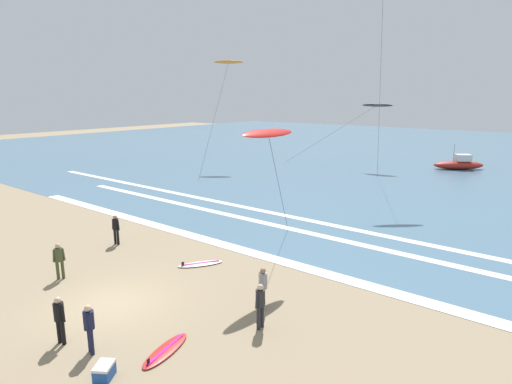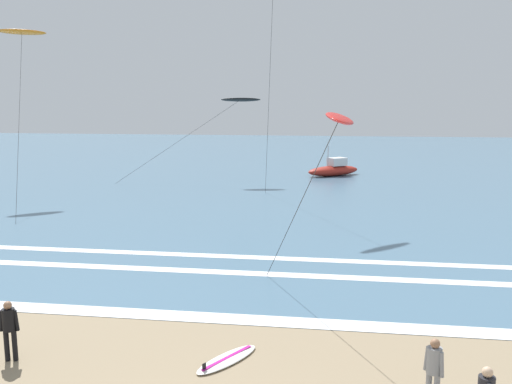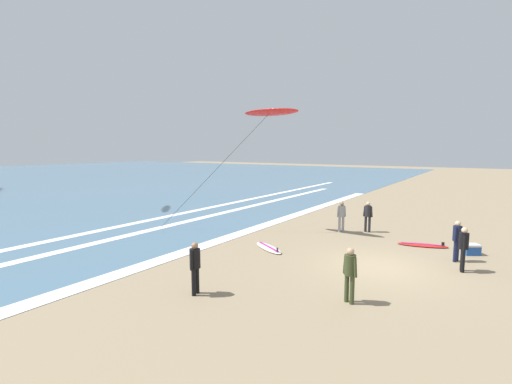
{
  "view_description": "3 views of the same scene",
  "coord_description": "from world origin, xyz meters",
  "px_view_note": "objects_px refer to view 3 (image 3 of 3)",
  "views": [
    {
      "loc": [
        13.44,
        -8.34,
        7.71
      ],
      "look_at": [
        2.12,
        6.03,
        3.58
      ],
      "focal_mm": 30.01,
      "sensor_mm": 36.0,
      "label": 1
    },
    {
      "loc": [
        2.39,
        -8.13,
        6.6
      ],
      "look_at": [
        -0.0,
        8.84,
        3.74
      ],
      "focal_mm": 38.27,
      "sensor_mm": 36.0,
      "label": 2
    },
    {
      "loc": [
        -13.58,
        -3.29,
        4.36
      ],
      "look_at": [
        0.26,
        5.68,
        2.39
      ],
      "focal_mm": 25.8,
      "sensor_mm": 36.0,
      "label": 3
    }
  ],
  "objects_px": {
    "surfer_background_far": "(195,263)",
    "surfer_mid_group": "(464,245)",
    "surfboard_right_spare": "(423,245)",
    "kite_red_high_right": "(270,113)",
    "surfer_left_near": "(341,214)",
    "surfboard_near_water": "(269,248)",
    "surfer_right_near": "(457,237)",
    "surfer_foreground_main": "(350,270)",
    "surfer_left_far": "(368,214)",
    "cooler_box": "(471,249)"
  },
  "relations": [
    {
      "from": "cooler_box",
      "to": "surfer_mid_group",
      "type": "bearing_deg",
      "value": 176.75
    },
    {
      "from": "surfer_left_far",
      "to": "surfboard_right_spare",
      "type": "distance_m",
      "value": 3.37
    },
    {
      "from": "surfboard_right_spare",
      "to": "kite_red_high_right",
      "type": "relative_size",
      "value": 0.31
    },
    {
      "from": "surfer_right_near",
      "to": "surfboard_right_spare",
      "type": "relative_size",
      "value": 0.73
    },
    {
      "from": "surfer_foreground_main",
      "to": "surfer_right_near",
      "type": "bearing_deg",
      "value": -20.06
    },
    {
      "from": "surfer_mid_group",
      "to": "surfboard_right_spare",
      "type": "bearing_deg",
      "value": 30.61
    },
    {
      "from": "surfer_right_near",
      "to": "surfer_left_near",
      "type": "distance_m",
      "value": 6.0
    },
    {
      "from": "surfboard_near_water",
      "to": "kite_red_high_right",
      "type": "height_order",
      "value": "kite_red_high_right"
    },
    {
      "from": "surfer_left_far",
      "to": "surfer_mid_group",
      "type": "bearing_deg",
      "value": -133.44
    },
    {
      "from": "surfer_background_far",
      "to": "surfboard_right_spare",
      "type": "height_order",
      "value": "surfer_background_far"
    },
    {
      "from": "surfer_left_far",
      "to": "surfer_foreground_main",
      "type": "relative_size",
      "value": 1.0
    },
    {
      "from": "surfboard_near_water",
      "to": "surfboard_right_spare",
      "type": "relative_size",
      "value": 0.96
    },
    {
      "from": "kite_red_high_right",
      "to": "cooler_box",
      "type": "distance_m",
      "value": 10.85
    },
    {
      "from": "surfer_foreground_main",
      "to": "surfer_mid_group",
      "type": "height_order",
      "value": "same"
    },
    {
      "from": "surfboard_near_water",
      "to": "kite_red_high_right",
      "type": "relative_size",
      "value": 0.3
    },
    {
      "from": "surfer_left_far",
      "to": "cooler_box",
      "type": "height_order",
      "value": "surfer_left_far"
    },
    {
      "from": "surfer_background_far",
      "to": "surfboard_near_water",
      "type": "height_order",
      "value": "surfer_background_far"
    },
    {
      "from": "surfer_left_far",
      "to": "kite_red_high_right",
      "type": "height_order",
      "value": "kite_red_high_right"
    },
    {
      "from": "surfer_mid_group",
      "to": "cooler_box",
      "type": "xyz_separation_m",
      "value": [
        2.6,
        -0.15,
        -0.74
      ]
    },
    {
      "from": "surfer_left_near",
      "to": "surfboard_near_water",
      "type": "height_order",
      "value": "surfer_left_near"
    },
    {
      "from": "surfer_right_near",
      "to": "surfer_left_near",
      "type": "xyz_separation_m",
      "value": [
        2.42,
        5.49,
        0.0
      ]
    },
    {
      "from": "surfer_left_near",
      "to": "surfer_foreground_main",
      "type": "bearing_deg",
      "value": -158.59
    },
    {
      "from": "surfer_foreground_main",
      "to": "surfboard_right_spare",
      "type": "height_order",
      "value": "surfer_foreground_main"
    },
    {
      "from": "surfer_left_near",
      "to": "surfer_left_far",
      "type": "bearing_deg",
      "value": -56.34
    },
    {
      "from": "surfer_foreground_main",
      "to": "kite_red_high_right",
      "type": "bearing_deg",
      "value": 45.42
    },
    {
      "from": "surfer_left_far",
      "to": "cooler_box",
      "type": "relative_size",
      "value": 2.11
    },
    {
      "from": "surfer_right_near",
      "to": "cooler_box",
      "type": "distance_m",
      "value": 1.64
    },
    {
      "from": "surfer_left_near",
      "to": "surfboard_near_water",
      "type": "xyz_separation_m",
      "value": [
        -4.83,
        1.52,
        -0.91
      ]
    },
    {
      "from": "surfer_background_far",
      "to": "surfer_foreground_main",
      "type": "distance_m",
      "value": 4.5
    },
    {
      "from": "surfer_right_near",
      "to": "kite_red_high_right",
      "type": "xyz_separation_m",
      "value": [
        0.31,
        8.59,
        5.17
      ]
    },
    {
      "from": "surfer_mid_group",
      "to": "cooler_box",
      "type": "bearing_deg",
      "value": -3.25
    },
    {
      "from": "surfer_mid_group",
      "to": "surfer_right_near",
      "type": "bearing_deg",
      "value": 13.72
    },
    {
      "from": "surfer_background_far",
      "to": "surfer_mid_group",
      "type": "bearing_deg",
      "value": -44.39
    },
    {
      "from": "surfer_mid_group",
      "to": "surfboard_near_water",
      "type": "height_order",
      "value": "surfer_mid_group"
    },
    {
      "from": "surfer_background_far",
      "to": "surfer_foreground_main",
      "type": "bearing_deg",
      "value": -64.85
    },
    {
      "from": "surfer_background_far",
      "to": "cooler_box",
      "type": "xyz_separation_m",
      "value": [
        9.3,
        -6.7,
        -0.74
      ]
    },
    {
      "from": "surfer_background_far",
      "to": "cooler_box",
      "type": "height_order",
      "value": "surfer_background_far"
    },
    {
      "from": "surfboard_right_spare",
      "to": "kite_red_high_right",
      "type": "bearing_deg",
      "value": 101.24
    },
    {
      "from": "surfer_background_far",
      "to": "surfer_right_near",
      "type": "bearing_deg",
      "value": -38.36
    },
    {
      "from": "surfer_background_far",
      "to": "surfboard_right_spare",
      "type": "distance_m",
      "value": 10.82
    },
    {
      "from": "cooler_box",
      "to": "surfer_foreground_main",
      "type": "bearing_deg",
      "value": 160.39
    },
    {
      "from": "cooler_box",
      "to": "surfer_background_far",
      "type": "bearing_deg",
      "value": 144.22
    },
    {
      "from": "surfboard_right_spare",
      "to": "surfer_mid_group",
      "type": "bearing_deg",
      "value": -149.39
    },
    {
      "from": "surfer_left_near",
      "to": "surfboard_near_water",
      "type": "bearing_deg",
      "value": 162.52
    },
    {
      "from": "surfer_left_near",
      "to": "surfboard_right_spare",
      "type": "bearing_deg",
      "value": -99.66
    },
    {
      "from": "surfer_left_near",
      "to": "surfboard_near_water",
      "type": "relative_size",
      "value": 0.76
    },
    {
      "from": "surfer_background_far",
      "to": "surfer_right_near",
      "type": "height_order",
      "value": "same"
    },
    {
      "from": "surfer_mid_group",
      "to": "cooler_box",
      "type": "relative_size",
      "value": 2.11
    },
    {
      "from": "surfer_left_near",
      "to": "surfboard_right_spare",
      "type": "height_order",
      "value": "surfer_left_near"
    },
    {
      "from": "surfer_left_far",
      "to": "surfer_foreground_main",
      "type": "distance_m",
      "value": 9.43
    }
  ]
}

